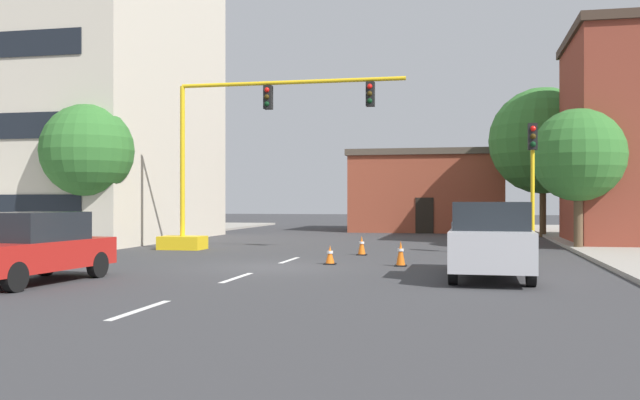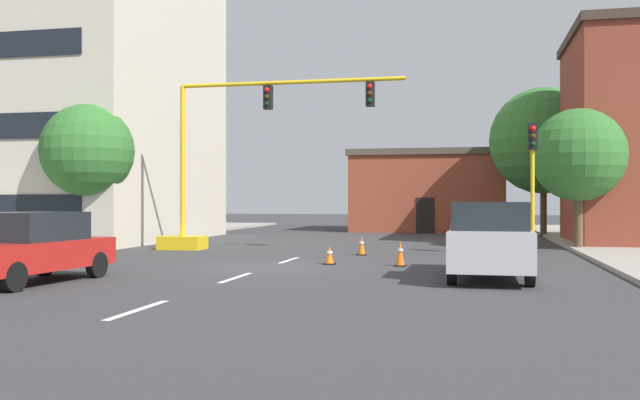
# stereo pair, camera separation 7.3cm
# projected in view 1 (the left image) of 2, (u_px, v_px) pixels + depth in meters

# --- Properties ---
(ground_plane) EXTENTS (160.00, 160.00, 0.00)m
(ground_plane) POSITION_uv_depth(u_px,v_px,m) (269.00, 267.00, 21.26)
(ground_plane) COLOR #38383A
(sidewalk_left) EXTENTS (6.00, 56.00, 0.14)m
(sidewalk_left) POSITION_uv_depth(u_px,v_px,m) (44.00, 243.00, 31.78)
(sidewalk_left) COLOR #9E998E
(sidewalk_left) RESTS_ON ground_plane
(lane_stripe_seg_1) EXTENTS (0.16, 2.40, 0.01)m
(lane_stripe_seg_1) POSITION_uv_depth(u_px,v_px,m) (140.00, 310.00, 12.95)
(lane_stripe_seg_1) COLOR silver
(lane_stripe_seg_1) RESTS_ON ground_plane
(lane_stripe_seg_2) EXTENTS (0.16, 2.40, 0.01)m
(lane_stripe_seg_2) POSITION_uv_depth(u_px,v_px,m) (237.00, 278.00, 18.32)
(lane_stripe_seg_2) COLOR silver
(lane_stripe_seg_2) RESTS_ON ground_plane
(lane_stripe_seg_3) EXTENTS (0.16, 2.40, 0.01)m
(lane_stripe_seg_3) POSITION_uv_depth(u_px,v_px,m) (290.00, 260.00, 23.70)
(lane_stripe_seg_3) COLOR silver
(lane_stripe_seg_3) RESTS_ON ground_plane
(building_tall_left) EXTENTS (16.33, 13.81, 20.98)m
(building_tall_left) POSITION_uv_depth(u_px,v_px,m) (38.00, 39.00, 36.78)
(building_tall_left) COLOR beige
(building_tall_left) RESTS_ON ground_plane
(building_brick_center) EXTENTS (9.92, 8.41, 5.25)m
(building_brick_center) POSITION_uv_depth(u_px,v_px,m) (428.00, 191.00, 46.92)
(building_brick_center) COLOR brown
(building_brick_center) RESTS_ON ground_plane
(traffic_signal_gantry) EXTENTS (10.11, 1.20, 6.83)m
(traffic_signal_gantry) POSITION_uv_depth(u_px,v_px,m) (213.00, 194.00, 28.66)
(traffic_signal_gantry) COLOR yellow
(traffic_signal_gantry) RESTS_ON ground_plane
(traffic_light_pole_right) EXTENTS (0.32, 0.47, 4.80)m
(traffic_light_pole_right) POSITION_uv_depth(u_px,v_px,m) (533.00, 159.00, 25.21)
(traffic_light_pole_right) COLOR yellow
(traffic_light_pole_right) RESTS_ON ground_plane
(tree_right_far) EXTENTS (5.93, 5.93, 8.32)m
(tree_right_far) POSITION_uv_depth(u_px,v_px,m) (543.00, 141.00, 39.03)
(tree_right_far) COLOR #4C3823
(tree_right_far) RESTS_ON ground_plane
(tree_left_near) EXTENTS (3.84, 3.84, 6.03)m
(tree_left_near) POSITION_uv_depth(u_px,v_px,m) (87.00, 151.00, 29.06)
(tree_left_near) COLOR brown
(tree_left_near) RESTS_ON ground_plane
(tree_right_mid) EXTENTS (3.78, 3.78, 5.77)m
(tree_right_mid) POSITION_uv_depth(u_px,v_px,m) (578.00, 155.00, 28.42)
(tree_right_mid) COLOR brown
(tree_right_mid) RESTS_ON ground_plane
(pickup_truck_silver) EXTENTS (2.07, 5.42, 1.99)m
(pickup_truck_silver) POSITION_uv_depth(u_px,v_px,m) (490.00, 241.00, 18.36)
(pickup_truck_silver) COLOR #BCBCC1
(pickup_truck_silver) RESTS_ON ground_plane
(sedan_red_near_left) EXTENTS (2.24, 4.65, 1.74)m
(sedan_red_near_left) POSITION_uv_depth(u_px,v_px,m) (32.00, 247.00, 17.15)
(sedan_red_near_left) COLOR #B21E19
(sedan_red_near_left) RESTS_ON ground_plane
(traffic_cone_roadside_a) EXTENTS (0.36, 0.36, 0.72)m
(traffic_cone_roadside_a) POSITION_uv_depth(u_px,v_px,m) (362.00, 246.00, 25.89)
(traffic_cone_roadside_a) COLOR black
(traffic_cone_roadside_a) RESTS_ON ground_plane
(traffic_cone_roadside_b) EXTENTS (0.36, 0.36, 0.79)m
(traffic_cone_roadside_b) POSITION_uv_depth(u_px,v_px,m) (401.00, 254.00, 21.52)
(traffic_cone_roadside_b) COLOR black
(traffic_cone_roadside_b) RESTS_ON ground_plane
(traffic_cone_roadside_c) EXTENTS (0.36, 0.36, 0.60)m
(traffic_cone_roadside_c) POSITION_uv_depth(u_px,v_px,m) (330.00, 255.00, 22.15)
(traffic_cone_roadside_c) COLOR black
(traffic_cone_roadside_c) RESTS_ON ground_plane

